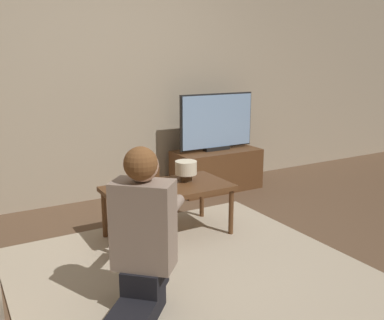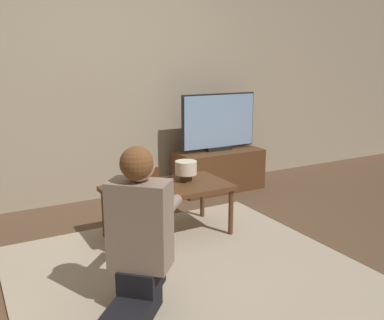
% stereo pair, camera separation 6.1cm
% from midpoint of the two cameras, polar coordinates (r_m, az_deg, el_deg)
% --- Properties ---
extents(ground_plane, '(10.00, 10.00, 0.00)m').
position_cam_midpoint_polar(ground_plane, '(2.98, -0.54, -15.23)').
color(ground_plane, brown).
extents(wall_back, '(10.00, 0.06, 2.60)m').
position_cam_midpoint_polar(wall_back, '(4.40, -13.26, 11.41)').
color(wall_back, tan).
rests_on(wall_back, ground_plane).
extents(rug, '(2.26, 2.16, 0.02)m').
position_cam_midpoint_polar(rug, '(2.98, -0.54, -15.09)').
color(rug, '#BCAD93').
rests_on(rug, ground_plane).
extents(tv_stand, '(0.95, 0.46, 0.44)m').
position_cam_midpoint_polar(tv_stand, '(4.75, 2.90, -1.29)').
color(tv_stand, brown).
rests_on(tv_stand, ground_plane).
extents(tv, '(0.90, 0.08, 0.62)m').
position_cam_midpoint_polar(tv, '(4.65, 2.95, 5.11)').
color(tv, black).
rests_on(tv, tv_stand).
extents(coffee_table, '(1.00, 0.54, 0.43)m').
position_cam_midpoint_polar(coffee_table, '(3.44, -3.74, -4.19)').
color(coffee_table, brown).
rests_on(coffee_table, ground_plane).
extents(person_kneeling, '(0.75, 0.78, 0.96)m').
position_cam_midpoint_polar(person_kneeling, '(2.43, -7.34, -9.73)').
color(person_kneeling, black).
rests_on(person_kneeling, rug).
extents(picture_frame, '(0.11, 0.01, 0.15)m').
position_cam_midpoint_polar(picture_frame, '(3.42, -5.73, -2.26)').
color(picture_frame, brown).
rests_on(picture_frame, coffee_table).
extents(table_lamp, '(0.18, 0.18, 0.17)m').
position_cam_midpoint_polar(table_lamp, '(3.53, -1.31, -1.22)').
color(table_lamp, '#4C3823').
rests_on(table_lamp, coffee_table).
extents(remote, '(0.04, 0.15, 0.02)m').
position_cam_midpoint_polar(remote, '(3.26, -5.55, -4.26)').
color(remote, black).
rests_on(remote, coffee_table).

